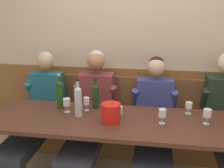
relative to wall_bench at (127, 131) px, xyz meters
name	(u,v)px	position (x,y,z in m)	size (l,w,h in m)	color
room_wall_back	(131,39)	(0.00, 0.26, 1.12)	(6.80, 0.08, 2.80)	beige
wood_wainscot_panel	(129,107)	(0.00, 0.21, 0.24)	(6.80, 0.03, 1.04)	brown
wall_bench	(127,131)	(0.00, 0.00, 0.00)	(2.96, 0.42, 0.94)	brown
dining_table	(121,127)	(0.00, -0.68, 0.39)	(2.66, 0.77, 0.75)	#502C21
person_right_seat	(37,114)	(-1.01, -0.37, 0.33)	(0.50, 1.23, 1.27)	#2A2E33
person_center_left_seat	(91,114)	(-0.38, -0.34, 0.35)	(0.52, 1.24, 1.30)	#272B3B
person_left_seat	(154,123)	(0.32, -0.38, 0.31)	(0.52, 1.23, 1.25)	#373332
ice_bucket	(111,113)	(-0.09, -0.74, 0.56)	(0.18, 0.18, 0.18)	red
wine_bottle_green_tall	(96,95)	(-0.30, -0.42, 0.61)	(0.07, 0.07, 0.34)	#1E3A18
wine_bottle_amber_mid	(78,100)	(-0.43, -0.66, 0.63)	(0.07, 0.07, 0.39)	#B0C0C2
wine_bottle_clear_water	(60,94)	(-0.68, -0.49, 0.63)	(0.07, 0.07, 0.38)	#1F4417
wine_glass_mid_left	(162,113)	(0.39, -0.70, 0.57)	(0.07, 0.07, 0.14)	silver
wine_glass_right_end	(207,114)	(0.80, -0.65, 0.57)	(0.08, 0.08, 0.15)	silver
wine_glass_mid_right	(86,101)	(-0.38, -0.51, 0.57)	(0.06, 0.06, 0.15)	silver
wine_glass_center_rear	(189,106)	(0.66, -0.43, 0.55)	(0.07, 0.07, 0.12)	silver
wine_glass_left_end	(67,102)	(-0.57, -0.58, 0.57)	(0.07, 0.07, 0.15)	silver
water_tumbler_center	(119,110)	(-0.03, -0.54, 0.51)	(0.07, 0.07, 0.08)	silver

